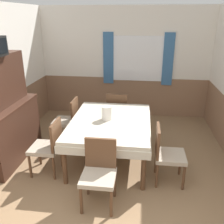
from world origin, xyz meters
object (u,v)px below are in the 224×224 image
chair_head_near (99,171)px  chair_right_near (166,153)px  vase (107,113)px  chair_head_window (117,110)px  sideboard (7,118)px  chair_left_near (49,145)px  dining_table (110,126)px  chair_left_far (68,119)px

chair_head_near → chair_right_near: size_ratio=1.00×
vase → chair_head_window: bearing=86.6°
chair_head_window → sideboard: (-1.73, -1.31, 0.27)m
chair_head_near → chair_head_window: bearing=-90.0°
chair_head_window → chair_left_near: same height
chair_head_near → sideboard: bearing=-28.0°
chair_head_window → chair_right_near: bearing=-61.4°
chair_head_window → chair_right_near: 1.88m
dining_table → chair_head_near: chair_head_near is taller
dining_table → sideboard: size_ratio=0.99×
chair_head_near → sideboard: 1.98m
dining_table → vase: 0.23m
chair_right_near → chair_left_far: bearing=-120.6°
dining_table → chair_head_near: 1.12m
chair_left_far → sideboard: bearing=131.2°
chair_head_near → chair_head_window: size_ratio=1.00×
chair_head_window → chair_left_near: (-0.90, -1.65, 0.00)m
chair_right_near → chair_head_near: bearing=-57.0°
dining_table → chair_head_window: size_ratio=1.99×
chair_head_window → chair_head_near: bearing=-90.0°
chair_head_near → chair_head_window: same height
dining_table → chair_left_near: size_ratio=1.99×
sideboard → vase: 1.68m
dining_table → chair_left_near: 1.05m
chair_left_near → chair_head_near: bearing=-123.0°
chair_left_near → vase: 1.07m
chair_left_near → sideboard: sideboard is taller
chair_head_window → vase: bearing=-93.4°
chair_left_far → sideboard: 1.14m
chair_head_near → chair_right_near: same height
chair_head_near → sideboard: sideboard is taller
chair_head_window → chair_right_near: size_ratio=1.00×
dining_table → chair_left_far: chair_left_far is taller
dining_table → sideboard: 1.75m
sideboard → chair_left_near: bearing=-22.0°
chair_left_far → chair_left_near: 1.06m
vase → dining_table: bearing=-24.9°
chair_head_near → chair_left_near: bearing=-33.0°
chair_right_near → sideboard: size_ratio=0.49×
chair_left_far → sideboard: size_ratio=0.49×
sideboard → vase: size_ratio=7.65×
dining_table → chair_left_far: bearing=149.4°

